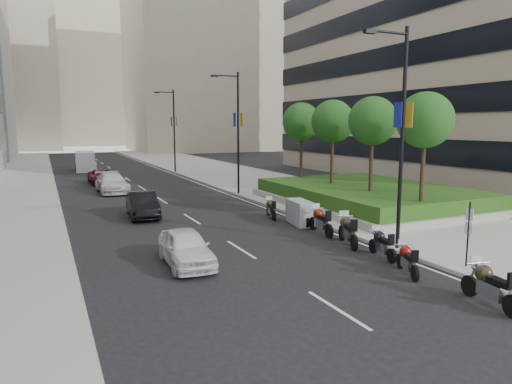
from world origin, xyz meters
TOP-DOWN VIEW (x-y plane):
  - ground at (0.00, 0.00)m, footprint 160.00×160.00m
  - sidewalk_right at (9.00, 30.00)m, footprint 10.00×100.00m
  - sidewalk_left at (-12.00, 30.00)m, footprint 8.00×100.00m
  - lane_edge at (3.70, 30.00)m, footprint 0.12×100.00m
  - lane_centre at (-1.50, 30.00)m, footprint 0.12×100.00m
  - building_cream_right at (22.00, 80.00)m, footprint 28.00×24.00m
  - building_cream_centre at (2.00, 120.00)m, footprint 30.00×24.00m
  - planter at (10.00, 10.00)m, footprint 10.00×14.00m
  - hedge at (10.00, 10.00)m, footprint 9.40×13.40m
  - tree_0 at (8.50, 4.00)m, footprint 2.80×2.80m
  - tree_1 at (8.50, 8.00)m, footprint 2.80×2.80m
  - tree_2 at (8.50, 12.00)m, footprint 2.80×2.80m
  - tree_3 at (8.50, 16.00)m, footprint 2.80×2.80m
  - lamp_post_0 at (4.14, 1.00)m, footprint 2.34×0.45m
  - lamp_post_1 at (4.14, 18.00)m, footprint 2.34×0.45m
  - lamp_post_2 at (4.14, 36.00)m, footprint 2.34×0.45m
  - parking_sign at (4.80, -2.00)m, footprint 0.06×0.32m
  - motorcycle_0 at (2.64, -4.62)m, footprint 0.77×2.29m
  - motorcycle_1 at (2.52, -1.45)m, footprint 0.93×1.84m
  - motorcycle_2 at (3.07, 0.53)m, footprint 0.72×2.05m
  - motorcycle_3 at (3.03, 2.71)m, footprint 1.03×2.33m
  - motorcycle_4 at (3.11, 4.99)m, footprint 0.79×2.35m
  - motorcycle_5 at (3.24, 7.15)m, footprint 1.16×2.23m
  - motorcycle_6 at (2.64, 9.35)m, footprint 0.74×1.97m
  - car_a at (-4.20, 2.89)m, footprint 1.77×4.02m
  - car_b at (-3.87, 12.68)m, footprint 1.82×4.41m
  - car_c at (-4.12, 23.38)m, footprint 2.24×5.24m
  - car_d at (-4.14, 29.39)m, footprint 2.22×4.68m
  - delivery_van at (-4.50, 42.28)m, footprint 2.35×5.37m

SIDE VIEW (x-z plane):
  - ground at x=0.00m, z-range 0.00..0.00m
  - lane_edge at x=3.70m, z-range 0.00..0.01m
  - lane_centre at x=-1.50m, z-range 0.00..0.01m
  - sidewalk_right at x=9.00m, z-range 0.00..0.15m
  - sidewalk_left at x=-12.00m, z-range 0.00..0.15m
  - planter at x=10.00m, z-range 0.15..0.55m
  - motorcycle_1 at x=2.52m, z-range 0.03..1.01m
  - motorcycle_6 at x=2.64m, z-range 0.03..1.03m
  - motorcycle_2 at x=3.07m, z-range 0.04..1.06m
  - motorcycle_0 at x=2.64m, z-range 0.04..1.19m
  - motorcycle_4 at x=3.11m, z-range 0.04..1.21m
  - motorcycle_5 at x=3.24m, z-range 0.00..1.28m
  - motorcycle_3 at x=3.03m, z-range 0.04..1.24m
  - car_d at x=-4.14m, z-range 0.00..1.29m
  - car_a at x=-4.20m, z-range 0.00..1.35m
  - car_b at x=-3.87m, z-range 0.00..1.42m
  - car_c at x=-4.12m, z-range 0.00..1.50m
  - hedge at x=10.00m, z-range 0.55..1.35m
  - delivery_van at x=-4.50m, z-range -0.07..2.13m
  - parking_sign at x=4.80m, z-range 0.21..2.71m
  - lamp_post_0 at x=4.14m, z-range 0.57..9.57m
  - lamp_post_1 at x=4.14m, z-range 0.57..9.57m
  - lamp_post_2 at x=4.14m, z-range 0.57..9.57m
  - tree_0 at x=8.50m, z-range 2.27..8.57m
  - tree_1 at x=8.50m, z-range 2.27..8.57m
  - tree_2 at x=8.50m, z-range 2.27..8.57m
  - tree_3 at x=8.50m, z-range 2.27..8.57m
  - building_cream_right at x=22.00m, z-range 0.00..36.00m
  - building_cream_centre at x=2.00m, z-range 0.00..38.00m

